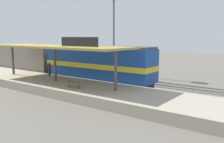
{
  "coord_description": "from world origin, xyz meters",
  "views": [
    {
      "loc": [
        -21.82,
        -20.41,
        5.66
      ],
      "look_at": [
        -1.38,
        -5.21,
        2.0
      ],
      "focal_mm": 39.28,
      "sensor_mm": 36.0,
      "label": 1
    }
  ],
  "objects_px": {
    "person_waiting": "(49,68)",
    "passenger_carriage_front": "(11,57)",
    "platform_bench": "(74,83)",
    "light_mast": "(114,18)",
    "freight_car": "(87,62)",
    "locomotive": "(97,64)"
  },
  "relations": [
    {
      "from": "locomotive",
      "to": "person_waiting",
      "type": "relative_size",
      "value": 8.44
    },
    {
      "from": "passenger_carriage_front",
      "to": "freight_car",
      "type": "height_order",
      "value": "passenger_carriage_front"
    },
    {
      "from": "passenger_carriage_front",
      "to": "light_mast",
      "type": "relative_size",
      "value": 1.71
    },
    {
      "from": "platform_bench",
      "to": "person_waiting",
      "type": "height_order",
      "value": "person_waiting"
    },
    {
      "from": "freight_car",
      "to": "light_mast",
      "type": "relative_size",
      "value": 1.03
    },
    {
      "from": "passenger_carriage_front",
      "to": "light_mast",
      "type": "distance_m",
      "value": 17.72
    },
    {
      "from": "locomotive",
      "to": "person_waiting",
      "type": "height_order",
      "value": "locomotive"
    },
    {
      "from": "locomotive",
      "to": "light_mast",
      "type": "bearing_deg",
      "value": 22.93
    },
    {
      "from": "platform_bench",
      "to": "light_mast",
      "type": "relative_size",
      "value": 0.15
    },
    {
      "from": "platform_bench",
      "to": "passenger_carriage_front",
      "type": "distance_m",
      "value": 21.08
    },
    {
      "from": "platform_bench",
      "to": "person_waiting",
      "type": "distance_m",
      "value": 8.49
    },
    {
      "from": "person_waiting",
      "to": "passenger_carriage_front",
      "type": "bearing_deg",
      "value": 78.55
    },
    {
      "from": "platform_bench",
      "to": "locomotive",
      "type": "xyz_separation_m",
      "value": [
        6.0,
        2.19,
        1.07
      ]
    },
    {
      "from": "platform_bench",
      "to": "light_mast",
      "type": "height_order",
      "value": "light_mast"
    },
    {
      "from": "platform_bench",
      "to": "person_waiting",
      "type": "xyz_separation_m",
      "value": [
        3.48,
        7.73,
        0.51
      ]
    },
    {
      "from": "freight_car",
      "to": "platform_bench",
      "type": "bearing_deg",
      "value": -143.03
    },
    {
      "from": "passenger_carriage_front",
      "to": "person_waiting",
      "type": "xyz_separation_m",
      "value": [
        -2.52,
        -12.46,
        -0.46
      ]
    },
    {
      "from": "platform_bench",
      "to": "passenger_carriage_front",
      "type": "relative_size",
      "value": 0.08
    },
    {
      "from": "locomotive",
      "to": "person_waiting",
      "type": "distance_m",
      "value": 6.11
    },
    {
      "from": "platform_bench",
      "to": "light_mast",
      "type": "bearing_deg",
      "value": 21.68
    },
    {
      "from": "locomotive",
      "to": "passenger_carriage_front",
      "type": "relative_size",
      "value": 0.72
    },
    {
      "from": "platform_bench",
      "to": "passenger_carriage_front",
      "type": "bearing_deg",
      "value": 73.45
    }
  ]
}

